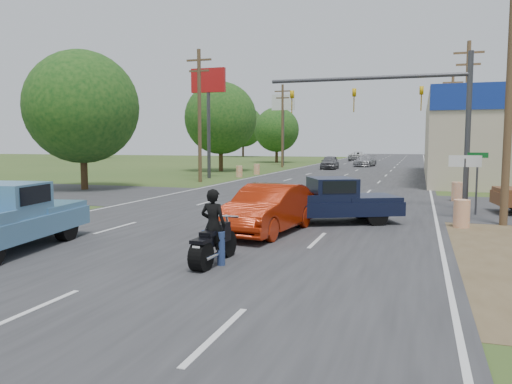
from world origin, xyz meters
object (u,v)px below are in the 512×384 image
(distant_car_grey, at_px, (330,162))
(distant_car_white, at_px, (359,156))
(navy_pickup, at_px, (332,200))
(distant_car_silver, at_px, (365,161))
(rider, at_px, (213,229))
(red_convertible, at_px, (268,209))
(motorcycle, at_px, (212,245))
(blue_pickup, at_px, (4,217))

(distant_car_grey, height_order, distant_car_white, distant_car_grey)
(navy_pickup, relative_size, distant_car_silver, 1.10)
(rider, relative_size, distant_car_silver, 0.36)
(distant_car_grey, xyz_separation_m, distant_car_white, (0.10, 27.02, -0.01))
(red_convertible, relative_size, motorcycle, 2.16)
(navy_pickup, bearing_deg, distant_car_white, 159.58)
(navy_pickup, xyz_separation_m, distant_car_white, (-6.60, 65.07, -0.11))
(rider, bearing_deg, distant_car_grey, -80.09)
(red_convertible, height_order, blue_pickup, blue_pickup)
(blue_pickup, relative_size, distant_car_grey, 1.33)
(motorcycle, xyz_separation_m, blue_pickup, (-6.18, -0.25, 0.45))
(navy_pickup, xyz_separation_m, distant_car_silver, (-3.54, 45.71, -0.14))
(motorcycle, distance_m, navy_pickup, 7.62)
(red_convertible, height_order, distant_car_silver, red_convertible)
(blue_pickup, distance_m, navy_pickup, 10.99)
(distant_car_grey, height_order, distant_car_silver, distant_car_grey)
(red_convertible, xyz_separation_m, distant_car_grey, (-5.01, 40.81, -0.03))
(motorcycle, height_order, blue_pickup, blue_pickup)
(rider, relative_size, blue_pickup, 0.30)
(motorcycle, relative_size, distant_car_silver, 0.45)
(navy_pickup, height_order, distant_car_silver, navy_pickup)
(blue_pickup, distance_m, distant_car_grey, 45.73)
(motorcycle, bearing_deg, distant_car_grey, 99.90)
(red_convertible, bearing_deg, distant_car_white, 101.61)
(motorcycle, height_order, distant_car_white, distant_car_white)
(motorcycle, relative_size, distant_car_white, 0.41)
(navy_pickup, height_order, distant_car_white, navy_pickup)
(rider, height_order, distant_car_white, rider)
(rider, height_order, distant_car_grey, rider)
(navy_pickup, bearing_deg, motorcycle, -39.15)
(distant_car_silver, bearing_deg, blue_pickup, -85.62)
(blue_pickup, height_order, distant_car_silver, blue_pickup)
(rider, relative_size, navy_pickup, 0.33)
(red_convertible, height_order, motorcycle, red_convertible)
(rider, bearing_deg, red_convertible, -86.58)
(blue_pickup, bearing_deg, distant_car_white, 80.49)
(navy_pickup, bearing_deg, red_convertible, -57.63)
(rider, height_order, distant_car_silver, rider)
(red_convertible, bearing_deg, rider, -82.75)
(distant_car_silver, distance_m, distant_car_white, 19.60)
(blue_pickup, bearing_deg, distant_car_silver, 76.85)
(blue_pickup, height_order, navy_pickup, blue_pickup)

